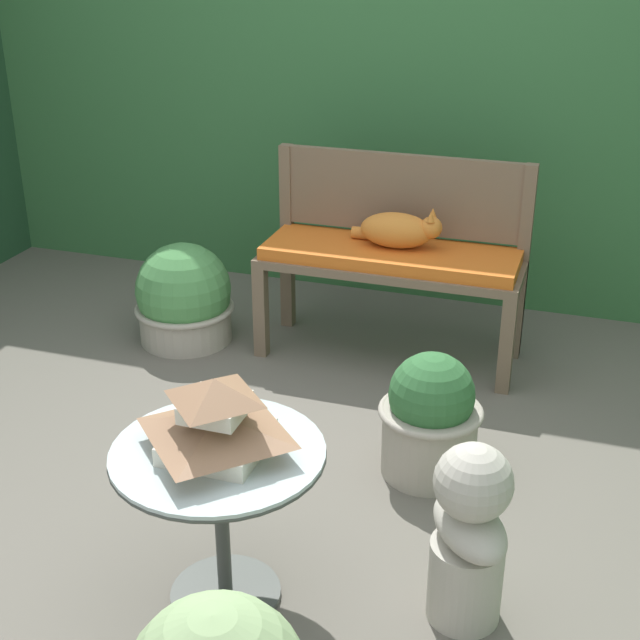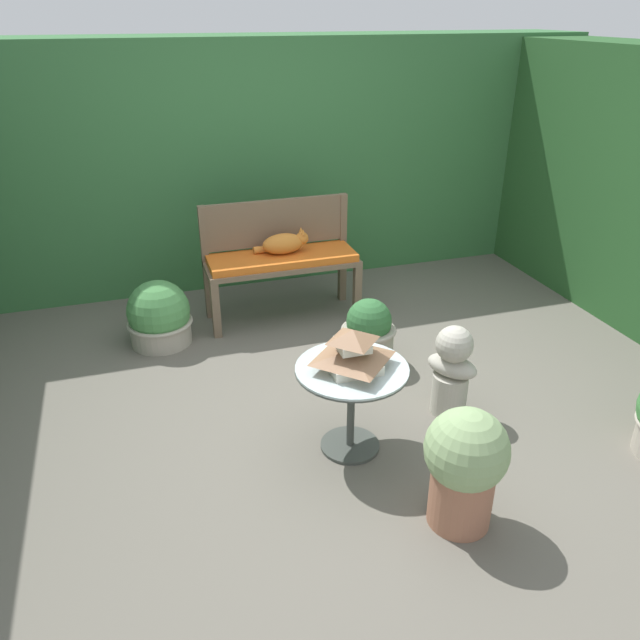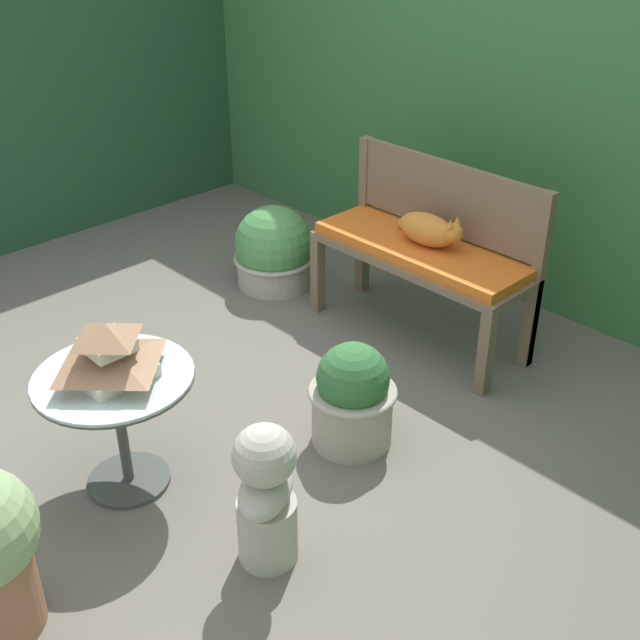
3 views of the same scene
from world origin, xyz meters
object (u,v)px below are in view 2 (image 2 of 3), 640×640
patio_table (352,385)px  potted_plant_path_edge (159,317)px  garden_bench (282,264)px  potted_plant_bench_right (368,333)px  potted_plant_table_near (465,464)px  pagoda_birdhouse (352,352)px  garden_bust (452,369)px  cat (284,243)px

patio_table → potted_plant_path_edge: size_ratio=1.26×
garden_bench → potted_plant_bench_right: (0.39, -0.90, -0.23)m
garden_bench → potted_plant_path_edge: (-1.00, -0.14, -0.25)m
potted_plant_bench_right → potted_plant_table_near: potted_plant_table_near is taller
pagoda_birdhouse → potted_plant_path_edge: 1.93m
garden_bench → potted_plant_table_near: potted_plant_table_near is taller
pagoda_birdhouse → garden_bust: size_ratio=0.61×
potted_plant_path_edge → garden_bench: bearing=8.3°
garden_bench → garden_bust: bearing=-68.1°
potted_plant_bench_right → pagoda_birdhouse: bearing=-117.5°
garden_bust → potted_plant_path_edge: garden_bust is taller
cat → potted_plant_bench_right: (0.36, -0.93, -0.40)m
patio_table → garden_bust: garden_bust is taller
potted_plant_table_near → patio_table: bearing=113.9°
garden_bust → potted_plant_path_edge: size_ratio=1.20×
potted_plant_path_edge → potted_plant_bench_right: bearing=-28.6°
garden_bench → garden_bust: 1.75m
patio_table → potted_plant_table_near: 0.78m
potted_plant_path_edge → pagoda_birdhouse: bearing=-60.2°
patio_table → cat: bearing=87.1°
garden_bench → cat: bearing=40.9°
patio_table → potted_plant_bench_right: size_ratio=1.28×
cat → potted_plant_path_edge: (-1.02, -0.17, -0.41)m
garden_bench → potted_plant_bench_right: size_ratio=2.46×
garden_bench → potted_plant_table_near: size_ratio=1.89×
cat → garden_bust: (0.63, -1.64, -0.32)m
garden_bench → potted_plant_table_near: (0.25, -2.49, -0.11)m
patio_table → potted_plant_bench_right: 1.00m
cat → pagoda_birdhouse: 1.80m
cat → potted_plant_bench_right: cat is taller
garden_bust → pagoda_birdhouse: bearing=-111.9°
garden_bench → garden_bust: garden_bust is taller
garden_bench → pagoda_birdhouse: 1.78m
garden_bust → potted_plant_table_near: (-0.40, -0.86, 0.04)m
cat → garden_bench: bearing=-141.1°
cat → potted_plant_path_edge: size_ratio=0.87×
patio_table → garden_bench: bearing=87.9°
potted_plant_bench_right → potted_plant_path_edge: (-1.39, 0.76, -0.02)m
potted_plant_table_near → garden_bust: bearing=65.1°
patio_table → garden_bust: size_ratio=1.06×
patio_table → potted_plant_path_edge: patio_table is taller
garden_bench → cat: (0.03, 0.02, 0.17)m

